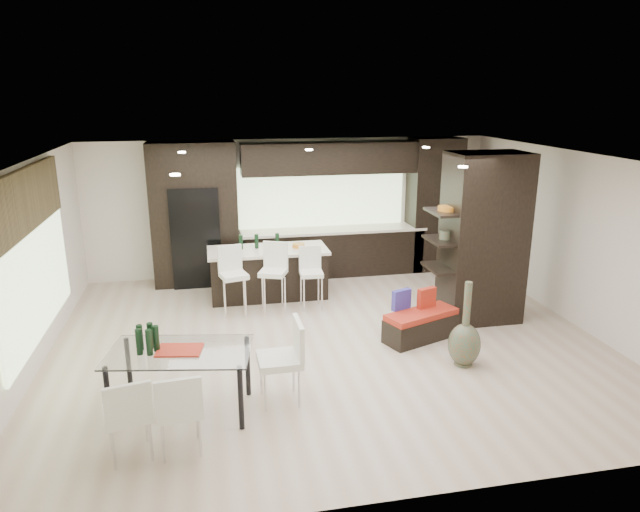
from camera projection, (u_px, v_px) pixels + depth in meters
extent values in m
plane|color=#C1AA94|center=(328.00, 341.00, 8.52)|extent=(8.00, 8.00, 0.00)
cube|color=silver|center=(291.00, 207.00, 11.43)|extent=(8.00, 0.02, 2.70)
cube|color=silver|center=(27.00, 271.00, 7.38)|extent=(0.02, 7.00, 2.70)
cube|color=silver|center=(578.00, 240.00, 8.90)|extent=(0.02, 7.00, 2.70)
cube|color=white|center=(329.00, 159.00, 7.76)|extent=(8.00, 7.00, 0.02)
cube|color=#B2D199|center=(34.00, 266.00, 7.57)|extent=(0.04, 3.20, 1.90)
cube|color=#B2D199|center=(321.00, 196.00, 11.46)|extent=(3.40, 0.04, 1.20)
cube|color=brown|center=(27.00, 199.00, 7.33)|extent=(0.08, 3.00, 0.80)
cube|color=white|center=(325.00, 158.00, 8.00)|extent=(4.00, 3.00, 0.02)
cube|color=black|center=(319.00, 209.00, 11.22)|extent=(6.80, 0.68, 2.70)
cube|color=black|center=(196.00, 235.00, 10.83)|extent=(0.90, 0.68, 1.90)
cube|color=black|center=(483.00, 238.00, 9.01)|extent=(1.20, 0.80, 2.70)
cube|color=black|center=(268.00, 273.00, 10.26)|extent=(2.12, 0.92, 0.88)
cube|color=white|center=(234.00, 288.00, 9.42)|extent=(0.50, 0.50, 0.93)
cube|color=white|center=(273.00, 285.00, 9.53)|extent=(0.54, 0.54, 0.95)
cube|color=white|center=(311.00, 284.00, 9.69)|extent=(0.40, 0.40, 0.86)
cube|color=black|center=(421.00, 325.00, 8.52)|extent=(1.23, 0.83, 0.44)
cube|color=white|center=(182.00, 381.00, 6.54)|extent=(1.73, 1.17, 0.77)
cube|color=white|center=(179.00, 413.00, 5.82)|extent=(0.50, 0.50, 0.85)
cube|color=white|center=(129.00, 419.00, 5.73)|extent=(0.54, 0.54, 0.84)
cube|color=white|center=(280.00, 365.00, 6.73)|extent=(0.52, 0.52, 0.94)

